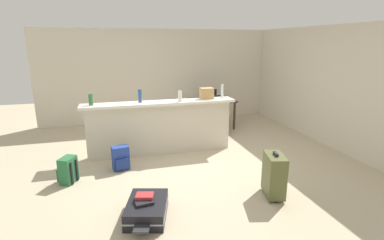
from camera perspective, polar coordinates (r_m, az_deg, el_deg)
The scene contains 18 objects.
ground_plane at distance 5.67m, azimuth -0.08°, elevation -7.73°, with size 13.00×13.00×0.05m, color #BCAD8E.
wall_back at distance 8.26m, azimuth -5.74°, elevation 8.54°, with size 6.60×0.10×2.50m, color beige.
wall_right at distance 7.00m, azimuth 24.20°, elevation 6.17°, with size 0.10×6.00×2.50m, color beige.
partition_half_wall at distance 5.82m, azimuth -6.09°, elevation -1.74°, with size 2.80×0.20×1.00m, color beige.
bar_countertop at distance 5.69m, azimuth -6.23°, elevation 3.31°, with size 2.96×0.40×0.05m, color white.
bottle_green at distance 5.63m, azimuth -19.08°, elevation 3.78°, with size 0.08×0.08×0.21m, color #2D6B38.
bottle_blue at distance 5.65m, azimuth -10.08°, elevation 4.64°, with size 0.07×0.07×0.25m, color #284C89.
bottle_white at distance 5.64m, azimuth -2.35°, elevation 4.62°, with size 0.07×0.07×0.21m, color silver.
bottle_clear at distance 6.05m, azimuth 5.90°, elevation 5.58°, with size 0.06×0.06×0.28m, color silver.
grocery_bag at distance 5.94m, azimuth 2.86°, elevation 5.20°, with size 0.26×0.18×0.22m, color tan.
dining_table at distance 7.54m, azimuth 3.85°, elevation 3.32°, with size 1.10×0.80×0.74m.
dining_chair_near_partition at distance 7.00m, azimuth 4.63°, elevation 1.31°, with size 0.47×0.47×0.93m.
dining_chair_far_side at distance 8.07m, azimuth 3.14°, elevation 3.16°, with size 0.41×0.41×0.93m.
suitcase_flat_black at distance 3.92m, azimuth -8.75°, elevation -16.76°, with size 0.66×0.89×0.22m.
backpack_blue at distance 5.29m, azimuth -13.68°, elevation -7.26°, with size 0.31×0.28×0.42m.
suitcase_upright_olive at distance 4.40m, azimuth 15.67°, elevation -10.22°, with size 0.34×0.49×0.67m.
backpack_green at distance 5.08m, azimuth -22.98°, elevation -9.01°, with size 0.32×0.33×0.42m.
book_stack at distance 3.85m, azimuth -9.24°, elevation -14.88°, with size 0.27×0.29×0.07m.
Camera 1 is at (-1.38, -5.05, 2.16)m, focal length 27.44 mm.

